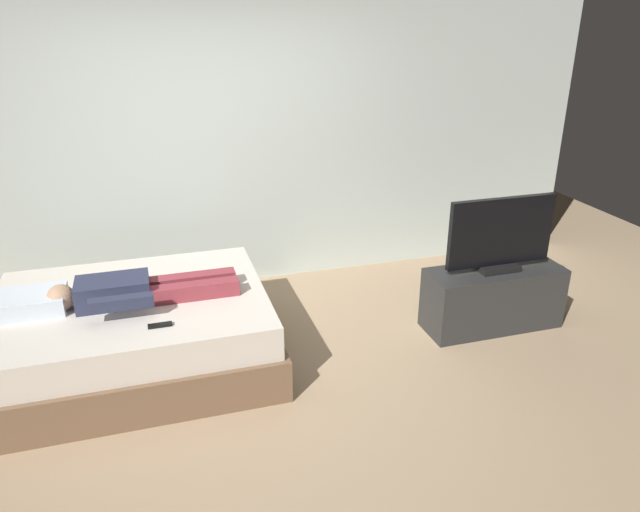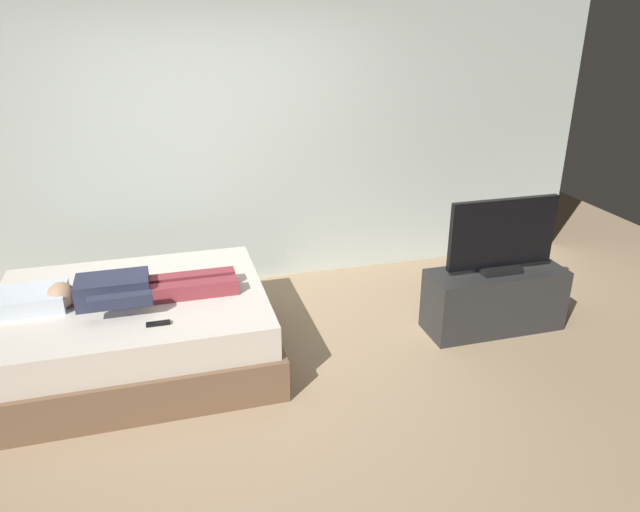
{
  "view_description": "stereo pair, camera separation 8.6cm",
  "coord_description": "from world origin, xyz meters",
  "px_view_note": "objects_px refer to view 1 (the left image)",
  "views": [
    {
      "loc": [
        -0.58,
        -3.33,
        2.39
      ],
      "look_at": [
        0.6,
        0.57,
        0.69
      ],
      "focal_mm": 33.14,
      "sensor_mm": 36.0,
      "label": 1
    },
    {
      "loc": [
        -0.49,
        -3.35,
        2.39
      ],
      "look_at": [
        0.6,
        0.57,
        0.69
      ],
      "focal_mm": 33.14,
      "sensor_mm": 36.0,
      "label": 2
    }
  ],
  "objects_px": {
    "bed": "(135,333)",
    "pillow": "(28,303)",
    "person": "(133,291)",
    "tv": "(500,236)",
    "remote": "(160,325)",
    "tv_stand": "(493,298)"
  },
  "relations": [
    {
      "from": "bed",
      "to": "pillow",
      "type": "relative_size",
      "value": 4.02
    },
    {
      "from": "pillow",
      "to": "tv_stand",
      "type": "xyz_separation_m",
      "value": [
        3.41,
        -0.23,
        -0.35
      ]
    },
    {
      "from": "remote",
      "to": "bed",
      "type": "bearing_deg",
      "value": 110.91
    },
    {
      "from": "person",
      "to": "tv_stand",
      "type": "height_order",
      "value": "person"
    },
    {
      "from": "bed",
      "to": "remote",
      "type": "relative_size",
      "value": 12.86
    },
    {
      "from": "tv_stand",
      "to": "remote",
      "type": "bearing_deg",
      "value": -174.76
    },
    {
      "from": "tv",
      "to": "tv_stand",
      "type": "bearing_deg",
      "value": 90.0
    },
    {
      "from": "person",
      "to": "bed",
      "type": "bearing_deg",
      "value": 113.5
    },
    {
      "from": "person",
      "to": "tv_stand",
      "type": "relative_size",
      "value": 1.15
    },
    {
      "from": "bed",
      "to": "tv",
      "type": "distance_m",
      "value": 2.82
    },
    {
      "from": "tv_stand",
      "to": "tv",
      "type": "distance_m",
      "value": 0.53
    },
    {
      "from": "bed",
      "to": "tv",
      "type": "relative_size",
      "value": 2.19
    },
    {
      "from": "pillow",
      "to": "tv",
      "type": "relative_size",
      "value": 0.55
    },
    {
      "from": "bed",
      "to": "pillow",
      "type": "xyz_separation_m",
      "value": [
        -0.64,
        0.0,
        0.34
      ]
    },
    {
      "from": "pillow",
      "to": "tv_stand",
      "type": "bearing_deg",
      "value": -3.94
    },
    {
      "from": "pillow",
      "to": "remote",
      "type": "height_order",
      "value": "pillow"
    },
    {
      "from": "remote",
      "to": "person",
      "type": "bearing_deg",
      "value": 110.47
    },
    {
      "from": "pillow",
      "to": "remote",
      "type": "xyz_separation_m",
      "value": [
        0.82,
        -0.47,
        -0.05
      ]
    },
    {
      "from": "bed",
      "to": "pillow",
      "type": "distance_m",
      "value": 0.73
    },
    {
      "from": "pillow",
      "to": "tv",
      "type": "bearing_deg",
      "value": -3.94
    },
    {
      "from": "bed",
      "to": "tv",
      "type": "xyz_separation_m",
      "value": [
        2.76,
        -0.23,
        0.52
      ]
    },
    {
      "from": "person",
      "to": "tv",
      "type": "relative_size",
      "value": 1.43
    }
  ]
}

